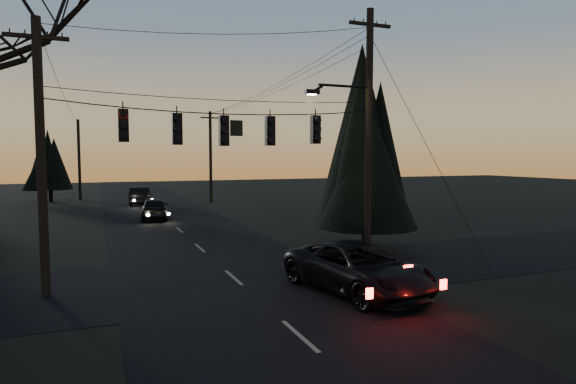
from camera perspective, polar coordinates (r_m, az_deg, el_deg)
name	(u,v)px	position (r m, az deg, el deg)	size (l,w,h in m)	color
main_road	(185,235)	(27.11, -12.09, -5.03)	(8.00, 120.00, 0.02)	black
cross_road	(234,278)	(17.53, -6.48, -10.07)	(60.00, 7.00, 0.02)	black
utility_pole_right	(367,265)	(19.66, 9.36, -8.55)	(5.00, 0.30, 10.00)	black
utility_pole_left	(46,296)	(17.02, -26.73, -10.97)	(1.80, 0.30, 8.50)	black
utility_pole_far_r	(211,203)	(45.70, -9.10, -1.25)	(1.80, 0.30, 8.50)	black
utility_pole_far_l	(80,200)	(52.59, -23.38, -0.83)	(0.30, 0.30, 8.00)	black
span_signal_assembly	(226,129)	(16.95, -7.42, 7.41)	(11.50, 0.44, 1.54)	black
evergreen_right	(367,146)	(22.33, 9.29, 5.37)	(4.63, 4.63, 8.40)	black
evergreen_dist	(50,163)	(51.04, -26.41, 3.08)	(3.23, 3.23, 6.21)	black
suv_near	(358,269)	(15.64, 8.26, -8.99)	(2.54, 5.51, 1.53)	black
sedan_oncoming_a	(154,208)	(34.32, -15.55, -1.89)	(1.79, 4.45, 1.52)	black
sedan_oncoming_b	(141,196)	(45.09, -17.06, -0.45)	(1.68, 4.82, 1.59)	black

